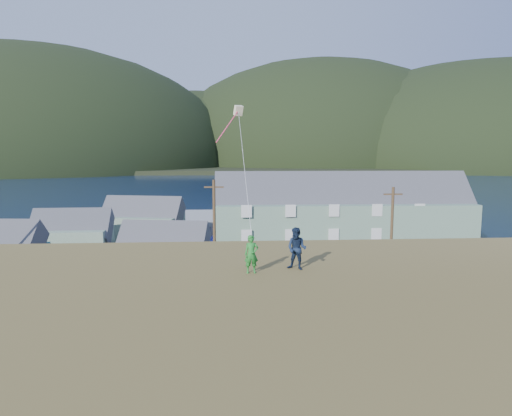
{
  "coord_description": "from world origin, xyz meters",
  "views": [
    {
      "loc": [
        2.03,
        -35.52,
        11.92
      ],
      "look_at": [
        3.55,
        -11.67,
        8.8
      ],
      "focal_mm": 32.0,
      "sensor_mm": 36.0,
      "label": 1
    }
  ],
  "objects_px": {
    "lodge": "(342,211)",
    "kite_flyer_green": "(251,254)",
    "shed_white": "(163,253)",
    "kite_flyer_navy": "(297,249)",
    "shed_palegreen_far": "(143,220)",
    "shed_palegreen_near": "(72,234)",
    "wharf": "(179,218)"
  },
  "relations": [
    {
      "from": "lodge",
      "to": "kite_flyer_green",
      "type": "bearing_deg",
      "value": -107.8
    },
    {
      "from": "shed_white",
      "to": "kite_flyer_navy",
      "type": "xyz_separation_m",
      "value": [
        8.59,
        -23.84,
        5.56
      ]
    },
    {
      "from": "shed_palegreen_far",
      "to": "kite_flyer_navy",
      "type": "bearing_deg",
      "value": -60.51
    },
    {
      "from": "shed_palegreen_near",
      "to": "kite_flyer_navy",
      "type": "height_order",
      "value": "kite_flyer_navy"
    },
    {
      "from": "wharf",
      "to": "shed_palegreen_near",
      "type": "xyz_separation_m",
      "value": [
        -9.5,
        -23.81,
        1.93
      ]
    },
    {
      "from": "shed_palegreen_near",
      "to": "shed_palegreen_far",
      "type": "height_order",
      "value": "shed_palegreen_far"
    },
    {
      "from": "wharf",
      "to": "kite_flyer_navy",
      "type": "relative_size",
      "value": 15.62
    },
    {
      "from": "lodge",
      "to": "shed_palegreen_near",
      "type": "bearing_deg",
      "value": -172.4
    },
    {
      "from": "wharf",
      "to": "kite_flyer_green",
      "type": "height_order",
      "value": "kite_flyer_green"
    },
    {
      "from": "shed_palegreen_far",
      "to": "kite_flyer_green",
      "type": "bearing_deg",
      "value": -62.88
    },
    {
      "from": "kite_flyer_green",
      "to": "shed_palegreen_near",
      "type": "bearing_deg",
      "value": 113.46
    },
    {
      "from": "shed_palegreen_far",
      "to": "kite_flyer_green",
      "type": "xyz_separation_m",
      "value": [
        12.01,
        -42.85,
        5.27
      ]
    },
    {
      "from": "shed_white",
      "to": "shed_palegreen_far",
      "type": "distance_m",
      "value": 19.33
    },
    {
      "from": "wharf",
      "to": "kite_flyer_navy",
      "type": "distance_m",
      "value": 59.65
    },
    {
      "from": "lodge",
      "to": "kite_flyer_green",
      "type": "relative_size",
      "value": 21.49
    },
    {
      "from": "shed_palegreen_far",
      "to": "lodge",
      "type": "bearing_deg",
      "value": 1.21
    },
    {
      "from": "kite_flyer_green",
      "to": "lodge",
      "type": "bearing_deg",
      "value": 66.44
    },
    {
      "from": "wharf",
      "to": "kite_flyer_green",
      "type": "relative_size",
      "value": 17.74
    },
    {
      "from": "wharf",
      "to": "shed_palegreen_far",
      "type": "xyz_separation_m",
      "value": [
        -3.08,
        -15.73,
        2.21
      ]
    },
    {
      "from": "wharf",
      "to": "shed_white",
      "type": "height_order",
      "value": "shed_white"
    },
    {
      "from": "lodge",
      "to": "shed_palegreen_far",
      "type": "distance_m",
      "value": 25.72
    },
    {
      "from": "shed_palegreen_near",
      "to": "kite_flyer_green",
      "type": "xyz_separation_m",
      "value": [
        18.43,
        -34.78,
        5.55
      ]
    },
    {
      "from": "wharf",
      "to": "shed_palegreen_near",
      "type": "distance_m",
      "value": 25.71
    },
    {
      "from": "kite_flyer_green",
      "to": "shed_palegreen_far",
      "type": "bearing_deg",
      "value": 101.19
    },
    {
      "from": "lodge",
      "to": "kite_flyer_green",
      "type": "distance_m",
      "value": 40.68
    },
    {
      "from": "shed_white",
      "to": "kite_flyer_navy",
      "type": "distance_m",
      "value": 25.94
    },
    {
      "from": "shed_palegreen_near",
      "to": "wharf",
      "type": "bearing_deg",
      "value": 66.82
    },
    {
      "from": "shed_palegreen_near",
      "to": "kite_flyer_navy",
      "type": "distance_m",
      "value": 40.29
    },
    {
      "from": "shed_white",
      "to": "shed_palegreen_far",
      "type": "relative_size",
      "value": 0.78
    },
    {
      "from": "wharf",
      "to": "kite_flyer_navy",
      "type": "height_order",
      "value": "kite_flyer_navy"
    },
    {
      "from": "shed_palegreen_near",
      "to": "kite_flyer_green",
      "type": "relative_size",
      "value": 6.01
    },
    {
      "from": "shed_palegreen_near",
      "to": "shed_palegreen_far",
      "type": "bearing_deg",
      "value": 50.08
    }
  ]
}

